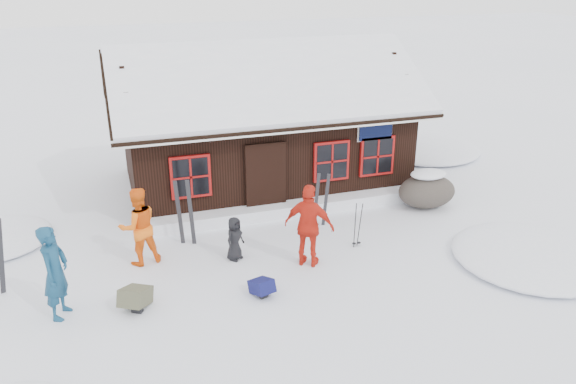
% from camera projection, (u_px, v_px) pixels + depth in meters
% --- Properties ---
extents(ground, '(120.00, 120.00, 0.00)m').
position_uv_depth(ground, '(259.00, 260.00, 13.05)').
color(ground, white).
rests_on(ground, ground).
extents(mountain_hut, '(8.90, 6.09, 4.42)m').
position_uv_depth(mountain_hut, '(261.00, 133.00, 17.28)').
color(mountain_hut, black).
rests_on(mountain_hut, ground).
extents(snow_drift, '(7.60, 0.60, 0.35)m').
position_uv_depth(snow_drift, '(289.00, 209.00, 15.40)').
color(snow_drift, white).
rests_on(snow_drift, ground).
extents(snow_mounds, '(20.60, 13.20, 0.48)m').
position_uv_depth(snow_mounds, '(299.00, 219.00, 15.17)').
color(snow_mounds, white).
rests_on(snow_mounds, ground).
extents(skier_teal, '(0.69, 0.82, 1.92)m').
position_uv_depth(skier_teal, '(55.00, 272.00, 10.65)').
color(skier_teal, navy).
rests_on(skier_teal, ground).
extents(skier_orange_left, '(1.02, 0.87, 1.84)m').
position_uv_depth(skier_orange_left, '(138.00, 226.00, 12.62)').
color(skier_orange_left, orange).
rests_on(skier_orange_left, ground).
extents(skier_orange_right, '(1.20, 1.06, 1.95)m').
position_uv_depth(skier_orange_right, '(309.00, 226.00, 12.51)').
color(skier_orange_right, red).
rests_on(skier_orange_right, ground).
extents(skier_crouched, '(0.61, 0.58, 1.06)m').
position_uv_depth(skier_crouched, '(235.00, 239.00, 12.92)').
color(skier_crouched, black).
rests_on(skier_crouched, ground).
extents(boulder, '(1.66, 1.25, 0.97)m').
position_uv_depth(boulder, '(427.00, 190.00, 15.81)').
color(boulder, '#48413A').
rests_on(boulder, ground).
extents(ski_pair_mid, '(0.45, 0.18, 1.72)m').
position_uv_depth(ski_pair_mid, '(185.00, 213.00, 13.55)').
color(ski_pair_mid, black).
rests_on(ski_pair_mid, ground).
extents(ski_pair_right, '(0.44, 0.17, 1.51)m').
position_uv_depth(ski_pair_right, '(321.00, 201.00, 14.55)').
color(ski_pair_right, black).
rests_on(ski_pair_right, ground).
extents(ski_poles, '(0.21, 0.10, 1.17)m').
position_uv_depth(ski_poles, '(357.00, 226.00, 13.52)').
color(ski_poles, black).
rests_on(ski_poles, ground).
extents(backpack_blue, '(0.51, 0.59, 0.28)m').
position_uv_depth(backpack_blue, '(262.00, 289.00, 11.63)').
color(backpack_blue, '#101348').
rests_on(backpack_blue, ground).
extents(backpack_olive, '(0.74, 0.79, 0.35)m').
position_uv_depth(backpack_olive, '(136.00, 300.00, 11.18)').
color(backpack_olive, '#4C4C36').
rests_on(backpack_olive, ground).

